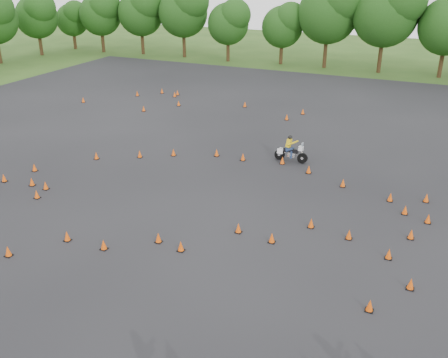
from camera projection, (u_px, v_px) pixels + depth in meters
The scene contains 5 objects.
ground at pixel (189, 235), 22.79m from camera, with size 140.00×140.00×0.00m, color #2D5119.
asphalt_pad at pixel (238, 185), 27.81m from camera, with size 62.00×62.00×0.00m, color black.
treeline at pixel (380, 36), 48.83m from camera, with size 87.27×32.78×10.83m.
traffic_cones at pixel (237, 183), 27.61m from camera, with size 36.13×33.09×0.45m.
rider_yellow at pixel (291, 149), 30.78m from camera, with size 2.11×0.65×1.63m, color yellow, non-canonical shape.
Camera 1 is at (9.48, -17.47, 11.54)m, focal length 40.00 mm.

